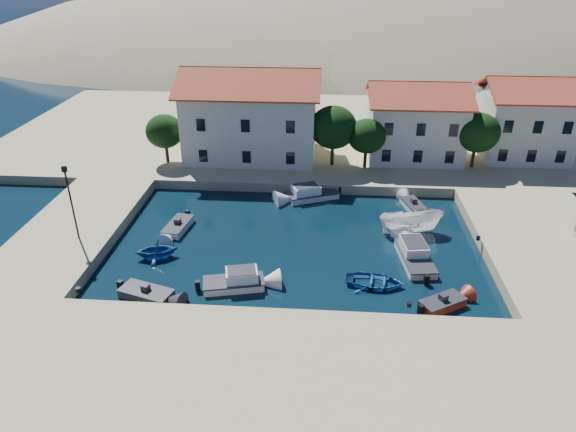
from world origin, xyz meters
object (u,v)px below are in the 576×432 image
object	(u,v)px
building_left	(251,112)
boat_east	(410,232)
lamppost	(70,196)
rowboat_south	(375,285)
building_mid	(415,119)
cabin_cruiser_south	(234,282)
cabin_cruiser_east	(415,257)
building_right	(525,117)

from	to	relation	value
building_left	boat_east	bearing A→B (deg)	-44.19
building_left	lamppost	world-z (taller)	building_left
rowboat_south	boat_east	bearing A→B (deg)	-16.76
rowboat_south	building_mid	bearing A→B (deg)	-6.30
cabin_cruiser_south	boat_east	size ratio (longest dim) A/B	0.85
cabin_cruiser_east	boat_east	size ratio (longest dim) A/B	0.99
building_left	cabin_cruiser_south	size ratio (longest dim) A/B	3.14
building_mid	boat_east	distance (m)	17.27
building_left	building_mid	xyz separation A→B (m)	(18.00, 1.00, -0.71)
rowboat_south	boat_east	size ratio (longest dim) A/B	0.76
building_right	rowboat_south	bearing A→B (deg)	-125.06
building_left	boat_east	xyz separation A→B (m)	(15.75, -15.31, -5.94)
cabin_cruiser_south	rowboat_south	bearing A→B (deg)	-6.76
building_mid	cabin_cruiser_east	bearing A→B (deg)	-96.78
building_left	boat_east	world-z (taller)	building_left
cabin_cruiser_south	rowboat_south	distance (m)	10.28
boat_east	building_mid	bearing A→B (deg)	-15.92
building_mid	boat_east	size ratio (longest dim) A/B	1.91
building_right	boat_east	world-z (taller)	building_right
rowboat_south	boat_east	world-z (taller)	boat_east
building_left	cabin_cruiser_south	xyz separation A→B (m)	(1.92, -24.52, -5.46)
building_mid	rowboat_south	xyz separation A→B (m)	(-5.87, -24.46, -5.22)
building_left	building_mid	world-z (taller)	building_left
building_mid	cabin_cruiser_south	distance (m)	30.54
rowboat_south	boat_east	distance (m)	8.92
cabin_cruiser_east	building_mid	bearing A→B (deg)	-13.82
building_right	cabin_cruiser_south	xyz separation A→B (m)	(-28.08, -26.52, -5.00)
cabin_cruiser_south	cabin_cruiser_east	xyz separation A→B (m)	(13.58, 4.45, 0.00)
building_mid	building_right	size ratio (longest dim) A/B	1.11
cabin_cruiser_south	boat_east	xyz separation A→B (m)	(13.84, 9.21, -0.48)
building_left	building_right	world-z (taller)	building_left
rowboat_south	cabin_cruiser_south	bearing A→B (deg)	103.11
lamppost	building_right	bearing A→B (deg)	27.93
building_left	boat_east	distance (m)	22.75
building_mid	rowboat_south	world-z (taller)	building_mid
building_mid	building_right	distance (m)	12.04
building_right	lamppost	xyz separation A→B (m)	(-41.50, -22.00, -0.72)
building_left	lamppost	distance (m)	23.10
boat_east	cabin_cruiser_south	bearing A→B (deg)	115.58
building_right	boat_east	bearing A→B (deg)	-129.46
building_right	rowboat_south	distance (m)	31.58
building_left	building_mid	bearing A→B (deg)	3.18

